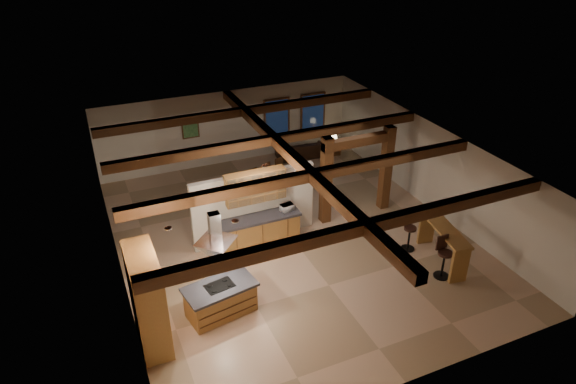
{
  "coord_description": "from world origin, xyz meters",
  "views": [
    {
      "loc": [
        -5.35,
        -11.95,
        8.83
      ],
      "look_at": [
        0.11,
        0.5,
        1.33
      ],
      "focal_mm": 32.0,
      "sensor_mm": 36.0,
      "label": 1
    }
  ],
  "objects_px": {
    "kitchen_island": "(221,299)",
    "dining_table": "(275,186)",
    "sofa": "(302,149)",
    "bar_counter": "(443,239)"
  },
  "relations": [
    {
      "from": "kitchen_island",
      "to": "sofa",
      "type": "distance_m",
      "value": 9.55
    },
    {
      "from": "dining_table",
      "to": "bar_counter",
      "type": "relative_size",
      "value": 0.89
    },
    {
      "from": "kitchen_island",
      "to": "dining_table",
      "type": "distance_m",
      "value": 6.19
    },
    {
      "from": "sofa",
      "to": "kitchen_island",
      "type": "bearing_deg",
      "value": 58.57
    },
    {
      "from": "sofa",
      "to": "bar_counter",
      "type": "relative_size",
      "value": 0.96
    },
    {
      "from": "dining_table",
      "to": "sofa",
      "type": "relative_size",
      "value": 0.93
    },
    {
      "from": "bar_counter",
      "to": "sofa",
      "type": "bearing_deg",
      "value": 94.26
    },
    {
      "from": "bar_counter",
      "to": "dining_table",
      "type": "bearing_deg",
      "value": 117.23
    },
    {
      "from": "kitchen_island",
      "to": "dining_table",
      "type": "relative_size",
      "value": 0.96
    },
    {
      "from": "kitchen_island",
      "to": "sofa",
      "type": "relative_size",
      "value": 0.89
    }
  ]
}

